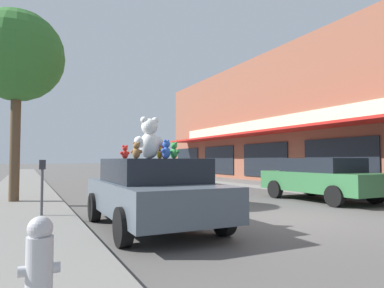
{
  "coord_description": "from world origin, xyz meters",
  "views": [
    {
      "loc": [
        -5.75,
        -6.47,
        1.42
      ],
      "look_at": [
        -0.96,
        3.35,
        1.92
      ],
      "focal_mm": 32.0,
      "sensor_mm": 36.0,
      "label": 1
    }
  ],
  "objects_px": {
    "teddy_bear_blue": "(166,149)",
    "teddy_bear_cream": "(147,154)",
    "teddy_bear_green": "(174,151)",
    "teddy_bear_yellow": "(160,152)",
    "plush_art_car": "(152,191)",
    "parked_car_far_center": "(321,178)",
    "teddy_bear_purple": "(165,151)",
    "teddy_bear_brown": "(136,151)",
    "teddy_bear_red": "(125,152)",
    "teddy_bear_orange": "(136,153)",
    "teddy_bear_giant": "(149,139)",
    "fire_hydrant": "(40,263)",
    "street_tree": "(17,57)",
    "parking_meter": "(42,180)"
  },
  "relations": [
    {
      "from": "teddy_bear_blue",
      "to": "teddy_bear_cream",
      "type": "relative_size",
      "value": 1.66
    },
    {
      "from": "teddy_bear_green",
      "to": "teddy_bear_yellow",
      "type": "distance_m",
      "value": 0.71
    },
    {
      "from": "plush_art_car",
      "to": "parked_car_far_center",
      "type": "xyz_separation_m",
      "value": [
        6.86,
        1.91,
        0.02
      ]
    },
    {
      "from": "teddy_bear_purple",
      "to": "parked_car_far_center",
      "type": "bearing_deg",
      "value": 157.1
    },
    {
      "from": "teddy_bear_brown",
      "to": "parked_car_far_center",
      "type": "relative_size",
      "value": 0.07
    },
    {
      "from": "teddy_bear_red",
      "to": "teddy_bear_brown",
      "type": "bearing_deg",
      "value": 76.1
    },
    {
      "from": "plush_art_car",
      "to": "teddy_bear_cream",
      "type": "xyz_separation_m",
      "value": [
        0.14,
        0.76,
        0.78
      ]
    },
    {
      "from": "teddy_bear_red",
      "to": "teddy_bear_purple",
      "type": "relative_size",
      "value": 0.89
    },
    {
      "from": "teddy_bear_brown",
      "to": "parked_car_far_center",
      "type": "distance_m",
      "value": 7.72
    },
    {
      "from": "teddy_bear_blue",
      "to": "teddy_bear_orange",
      "type": "distance_m",
      "value": 1.31
    },
    {
      "from": "teddy_bear_brown",
      "to": "teddy_bear_green",
      "type": "distance_m",
      "value": 0.77
    },
    {
      "from": "teddy_bear_brown",
      "to": "teddy_bear_green",
      "type": "xyz_separation_m",
      "value": [
        0.76,
        -0.07,
        0.01
      ]
    },
    {
      "from": "teddy_bear_brown",
      "to": "teddy_bear_purple",
      "type": "relative_size",
      "value": 0.91
    },
    {
      "from": "teddy_bear_purple",
      "to": "teddy_bear_yellow",
      "type": "height_order",
      "value": "teddy_bear_purple"
    },
    {
      "from": "teddy_bear_orange",
      "to": "teddy_bear_giant",
      "type": "bearing_deg",
      "value": 156.34
    },
    {
      "from": "teddy_bear_orange",
      "to": "fire_hydrant",
      "type": "distance_m",
      "value": 4.99
    },
    {
      "from": "teddy_bear_brown",
      "to": "teddy_bear_yellow",
      "type": "height_order",
      "value": "teddy_bear_brown"
    },
    {
      "from": "teddy_bear_brown",
      "to": "plush_art_car",
      "type": "bearing_deg",
      "value": -106.59
    },
    {
      "from": "parked_car_far_center",
      "to": "fire_hydrant",
      "type": "xyz_separation_m",
      "value": [
        -9.14,
        -5.53,
        -0.25
      ]
    },
    {
      "from": "teddy_bear_yellow",
      "to": "teddy_bear_cream",
      "type": "relative_size",
      "value": 1.31
    },
    {
      "from": "teddy_bear_yellow",
      "to": "fire_hydrant",
      "type": "bearing_deg",
      "value": 117.86
    },
    {
      "from": "teddy_bear_giant",
      "to": "street_tree",
      "type": "distance_m",
      "value": 6.24
    },
    {
      "from": "parking_meter",
      "to": "teddy_bear_green",
      "type": "bearing_deg",
      "value": -43.73
    },
    {
      "from": "parked_car_far_center",
      "to": "fire_hydrant",
      "type": "bearing_deg",
      "value": -148.84
    },
    {
      "from": "street_tree",
      "to": "parking_meter",
      "type": "bearing_deg",
      "value": -78.74
    },
    {
      "from": "plush_art_car",
      "to": "teddy_bear_purple",
      "type": "distance_m",
      "value": 0.89
    },
    {
      "from": "teddy_bear_red",
      "to": "parked_car_far_center",
      "type": "xyz_separation_m",
      "value": [
        7.21,
        0.99,
        -0.8
      ]
    },
    {
      "from": "teddy_bear_giant",
      "to": "fire_hydrant",
      "type": "bearing_deg",
      "value": 58.6
    },
    {
      "from": "teddy_bear_giant",
      "to": "teddy_bear_purple",
      "type": "height_order",
      "value": "teddy_bear_giant"
    },
    {
      "from": "teddy_bear_orange",
      "to": "street_tree",
      "type": "height_order",
      "value": "street_tree"
    },
    {
      "from": "plush_art_car",
      "to": "teddy_bear_red",
      "type": "relative_size",
      "value": 13.08
    },
    {
      "from": "street_tree",
      "to": "fire_hydrant",
      "type": "bearing_deg",
      "value": -87.19
    },
    {
      "from": "teddy_bear_brown",
      "to": "parking_meter",
      "type": "xyz_separation_m",
      "value": [
        -1.58,
        2.16,
        -0.64
      ]
    },
    {
      "from": "teddy_bear_blue",
      "to": "teddy_bear_brown",
      "type": "bearing_deg",
      "value": -49.67
    },
    {
      "from": "parking_meter",
      "to": "fire_hydrant",
      "type": "bearing_deg",
      "value": -92.43
    },
    {
      "from": "teddy_bear_blue",
      "to": "plush_art_car",
      "type": "bearing_deg",
      "value": -115.59
    },
    {
      "from": "teddy_bear_purple",
      "to": "fire_hydrant",
      "type": "relative_size",
      "value": 0.45
    },
    {
      "from": "plush_art_car",
      "to": "street_tree",
      "type": "distance_m",
      "value": 6.93
    },
    {
      "from": "teddy_bear_purple",
      "to": "fire_hydrant",
      "type": "bearing_deg",
      "value": 16.0
    },
    {
      "from": "teddy_bear_cream",
      "to": "fire_hydrant",
      "type": "relative_size",
      "value": 0.29
    },
    {
      "from": "parked_car_far_center",
      "to": "teddy_bear_yellow",
      "type": "bearing_deg",
      "value": -165.85
    },
    {
      "from": "teddy_bear_green",
      "to": "street_tree",
      "type": "distance_m",
      "value": 6.99
    },
    {
      "from": "teddy_bear_red",
      "to": "teddy_bear_green",
      "type": "relative_size",
      "value": 0.94
    },
    {
      "from": "teddy_bear_red",
      "to": "parking_meter",
      "type": "height_order",
      "value": "teddy_bear_red"
    },
    {
      "from": "teddy_bear_purple",
      "to": "teddy_bear_orange",
      "type": "bearing_deg",
      "value": -99.63
    },
    {
      "from": "teddy_bear_blue",
      "to": "teddy_bear_cream",
      "type": "bearing_deg",
      "value": -128.08
    },
    {
      "from": "teddy_bear_green",
      "to": "teddy_bear_orange",
      "type": "bearing_deg",
      "value": -14.3
    },
    {
      "from": "teddy_bear_purple",
      "to": "fire_hydrant",
      "type": "xyz_separation_m",
      "value": [
        -2.56,
        -3.64,
        -1.07
      ]
    },
    {
      "from": "teddy_bear_blue",
      "to": "parking_meter",
      "type": "bearing_deg",
      "value": -83.08
    },
    {
      "from": "teddy_bear_giant",
      "to": "teddy_bear_orange",
      "type": "distance_m",
      "value": 0.68
    }
  ]
}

